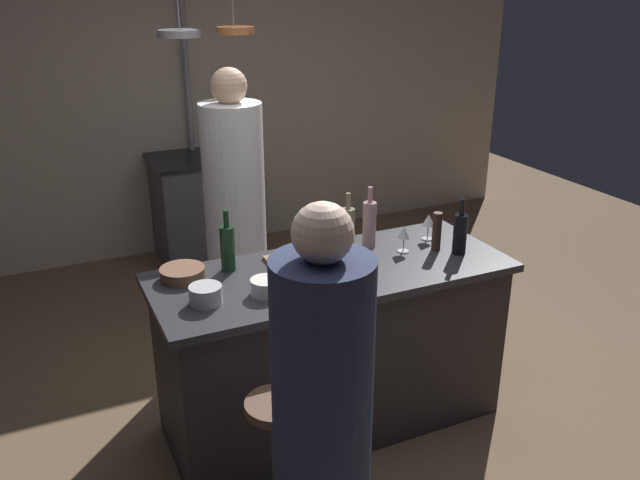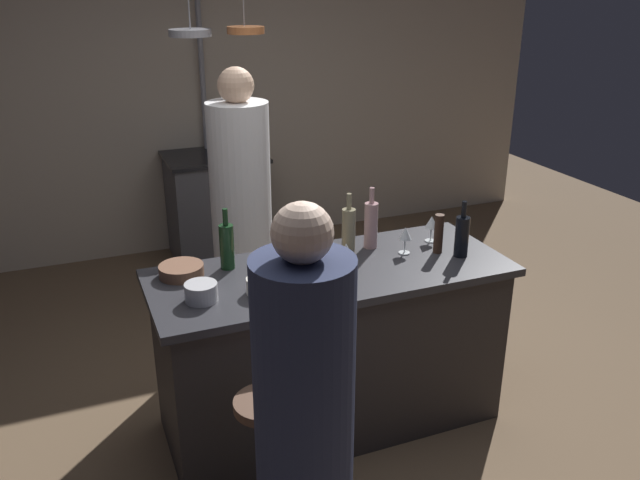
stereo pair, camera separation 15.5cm
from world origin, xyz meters
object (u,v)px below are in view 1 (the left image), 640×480
(pepper_mill, at_px, (437,232))
(wine_bottle_rose, at_px, (369,223))
(wine_glass_near_left_guest, at_px, (404,233))
(mixing_bowl_steel, at_px, (206,295))
(wine_bottle_red, at_px, (228,247))
(chef, at_px, (236,223))
(wine_glass_near_right_guest, at_px, (428,221))
(mixing_bowl_wooden, at_px, (182,273))
(cutting_board, at_px, (300,260))
(wine_glass_by_chef, at_px, (348,251))
(wine_bottle_amber, at_px, (321,255))
(mixing_bowl_ceramic, at_px, (266,287))
(wine_bottle_white, at_px, (348,229))
(wine_bottle_dark, at_px, (460,233))
(stove_range, at_px, (204,208))
(guest_left, at_px, (322,440))
(bar_stool_left, at_px, (279,463))

(pepper_mill, distance_m, wine_bottle_rose, 0.36)
(wine_glass_near_left_guest, distance_m, mixing_bowl_steel, 1.11)
(wine_bottle_red, height_order, wine_glass_near_left_guest, wine_bottle_red)
(chef, xyz_separation_m, wine_glass_near_right_guest, (0.82, -0.89, 0.18))
(wine_glass_near_left_guest, height_order, mixing_bowl_wooden, wine_glass_near_left_guest)
(cutting_board, height_order, wine_glass_by_chef, wine_glass_by_chef)
(wine_bottle_amber, xyz_separation_m, mixing_bowl_ceramic, (-0.31, -0.06, -0.08))
(wine_bottle_rose, xyz_separation_m, wine_bottle_white, (-0.13, -0.01, -0.01))
(mixing_bowl_ceramic, bearing_deg, wine_bottle_dark, 1.32)
(cutting_board, xyz_separation_m, mixing_bowl_steel, (-0.56, -0.25, 0.03))
(stove_range, height_order, wine_glass_by_chef, wine_glass_by_chef)
(wine_glass_by_chef, relative_size, mixing_bowl_wooden, 0.68)
(pepper_mill, bearing_deg, guest_left, -138.86)
(wine_bottle_dark, relative_size, mixing_bowl_steel, 2.02)
(chef, relative_size, cutting_board, 5.53)
(chef, distance_m, mixing_bowl_wooden, 0.99)
(wine_bottle_dark, height_order, mixing_bowl_steel, wine_bottle_dark)
(guest_left, distance_m, wine_bottle_dark, 1.53)
(mixing_bowl_ceramic, bearing_deg, wine_glass_near_left_guest, 11.11)
(bar_stool_left, bearing_deg, wine_glass_near_left_guest, 34.00)
(guest_left, bearing_deg, wine_glass_near_left_guest, 47.29)
(wine_glass_by_chef, bearing_deg, bar_stool_left, -136.46)
(wine_bottle_white, relative_size, wine_glass_near_left_guest, 2.18)
(chef, distance_m, mixing_bowl_ceramic, 1.18)
(wine_bottle_amber, distance_m, wine_bottle_dark, 0.78)
(guest_left, bearing_deg, wine_bottle_amber, 65.21)
(guest_left, xyz_separation_m, mixing_bowl_wooden, (-0.18, 1.19, 0.17))
(chef, xyz_separation_m, wine_bottle_white, (0.34, -0.85, 0.20))
(cutting_board, height_order, wine_bottle_amber, wine_bottle_amber)
(stove_range, bearing_deg, cutting_board, -92.83)
(wine_bottle_red, xyz_separation_m, wine_bottle_amber, (0.38, -0.27, -0.01))
(wine_bottle_rose, relative_size, wine_glass_near_left_guest, 2.28)
(mixing_bowl_wooden, bearing_deg, pepper_mill, -9.32)
(bar_stool_left, xyz_separation_m, wine_glass_by_chef, (0.61, 0.57, 0.63))
(mixing_bowl_ceramic, bearing_deg, mixing_bowl_steel, 174.42)
(mixing_bowl_wooden, bearing_deg, wine_glass_near_left_guest, -8.01)
(wine_glass_near_right_guest, xyz_separation_m, mixing_bowl_wooden, (-1.35, 0.07, -0.08))
(wine_bottle_amber, bearing_deg, wine_bottle_red, 144.47)
(bar_stool_left, distance_m, mixing_bowl_ceramic, 0.76)
(bar_stool_left, xyz_separation_m, mixing_bowl_steel, (-0.12, 0.52, 0.57))
(stove_range, relative_size, wine_bottle_rose, 2.68)
(cutting_board, xyz_separation_m, pepper_mill, (0.71, -0.17, 0.10))
(wine_bottle_dark, xyz_separation_m, wine_glass_near_left_guest, (-0.25, 0.14, -0.01))
(mixing_bowl_wooden, bearing_deg, wine_bottle_white, -1.51)
(guest_left, bearing_deg, wine_bottle_red, 87.56)
(wine_bottle_dark, distance_m, mixing_bowl_steel, 1.36)
(cutting_board, relative_size, mixing_bowl_wooden, 1.48)
(bar_stool_left, distance_m, cutting_board, 1.03)
(wine_bottle_rose, height_order, mixing_bowl_steel, wine_bottle_rose)
(wine_bottle_white, bearing_deg, bar_stool_left, -132.06)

